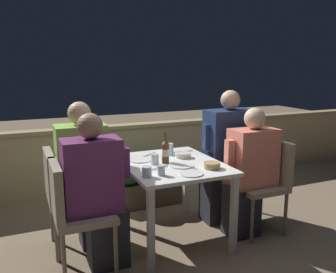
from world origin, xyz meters
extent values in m
plane|color=#847056|center=(0.00, 0.00, 0.00)|extent=(16.00, 16.00, 0.00)
cube|color=tan|center=(0.00, 1.51, 0.39)|extent=(9.00, 0.14, 0.77)
cube|color=tan|center=(0.00, 1.51, 0.79)|extent=(9.00, 0.18, 0.04)
cube|color=white|center=(0.00, 0.00, 0.70)|extent=(0.83, 1.00, 0.03)
cube|color=silver|center=(-0.36, -0.45, 0.34)|extent=(0.05, 0.05, 0.68)
cube|color=silver|center=(0.36, -0.45, 0.34)|extent=(0.05, 0.05, 0.68)
cube|color=silver|center=(-0.36, 0.45, 0.34)|extent=(0.05, 0.05, 0.68)
cube|color=silver|center=(0.36, 0.45, 0.34)|extent=(0.05, 0.05, 0.68)
cube|color=brown|center=(0.06, 0.88, 0.14)|extent=(0.76, 0.36, 0.28)
ellipsoid|color=#194723|center=(-0.15, 0.88, 0.43)|extent=(0.34, 0.47, 0.32)
ellipsoid|color=#194723|center=(0.06, 0.88, 0.43)|extent=(0.34, 0.47, 0.32)
ellipsoid|color=#194723|center=(0.27, 0.88, 0.43)|extent=(0.34, 0.47, 0.32)
cube|color=gray|center=(-0.80, -0.20, 0.44)|extent=(0.43, 0.43, 0.05)
cube|color=gray|center=(-0.99, -0.20, 0.67)|extent=(0.06, 0.43, 0.40)
cylinder|color=#7F705B|center=(-0.99, -0.38, 0.21)|extent=(0.03, 0.03, 0.42)
cylinder|color=#7F705B|center=(-0.62, -0.38, 0.21)|extent=(0.03, 0.03, 0.42)
cylinder|color=#7F705B|center=(-0.99, -0.01, 0.21)|extent=(0.03, 0.03, 0.42)
cylinder|color=#7F705B|center=(-0.62, -0.01, 0.21)|extent=(0.03, 0.03, 0.42)
cube|color=#282833|center=(-0.63, -0.20, 0.23)|extent=(0.30, 0.23, 0.47)
cube|color=#6B2D66|center=(-0.73, -0.20, 0.75)|extent=(0.42, 0.26, 0.56)
cube|color=#6B2D66|center=(-0.48, -0.20, 0.81)|extent=(0.07, 0.07, 0.24)
sphere|color=#99755B|center=(-0.73, -0.20, 1.12)|extent=(0.19, 0.19, 0.19)
cube|color=gray|center=(-0.81, 0.18, 0.44)|extent=(0.43, 0.43, 0.05)
cube|color=gray|center=(-1.00, 0.18, 0.67)|extent=(0.06, 0.43, 0.40)
cylinder|color=#7F705B|center=(-0.99, 0.00, 0.21)|extent=(0.03, 0.03, 0.42)
cylinder|color=#7F705B|center=(-0.62, 0.00, 0.21)|extent=(0.03, 0.03, 0.42)
cylinder|color=#7F705B|center=(-0.99, 0.37, 0.21)|extent=(0.03, 0.03, 0.42)
cylinder|color=#7F705B|center=(-0.62, 0.37, 0.21)|extent=(0.03, 0.03, 0.42)
cube|color=#282833|center=(-0.64, 0.18, 0.23)|extent=(0.29, 0.23, 0.47)
cube|color=#8CCC4C|center=(-0.74, 0.18, 0.77)|extent=(0.41, 0.26, 0.60)
cube|color=#8CCC4C|center=(-0.49, 0.18, 0.84)|extent=(0.07, 0.07, 0.24)
sphere|color=tan|center=(-0.74, 0.18, 1.16)|extent=(0.19, 0.19, 0.19)
cube|color=gray|center=(0.79, -0.18, 0.44)|extent=(0.43, 0.43, 0.05)
cube|color=gray|center=(0.99, -0.18, 0.67)|extent=(0.06, 0.43, 0.40)
cylinder|color=#7F705B|center=(0.61, -0.37, 0.21)|extent=(0.03, 0.03, 0.42)
cylinder|color=#7F705B|center=(0.98, -0.37, 0.21)|extent=(0.03, 0.03, 0.42)
cylinder|color=#7F705B|center=(0.61, 0.00, 0.21)|extent=(0.03, 0.03, 0.42)
cylinder|color=#7F705B|center=(0.98, 0.00, 0.21)|extent=(0.03, 0.03, 0.42)
cube|color=#282833|center=(0.62, -0.18, 0.23)|extent=(0.29, 0.23, 0.47)
cube|color=#E07A66|center=(0.72, -0.18, 0.73)|extent=(0.41, 0.26, 0.52)
cube|color=#E07A66|center=(0.47, -0.18, 0.79)|extent=(0.07, 0.07, 0.24)
sphere|color=beige|center=(0.72, -0.18, 1.09)|extent=(0.19, 0.19, 0.19)
cube|color=gray|center=(0.77, 0.18, 0.44)|extent=(0.43, 0.43, 0.05)
cube|color=gray|center=(0.96, 0.18, 0.67)|extent=(0.06, 0.43, 0.40)
cylinder|color=#7F705B|center=(0.59, -0.01, 0.21)|extent=(0.03, 0.03, 0.42)
cylinder|color=#7F705B|center=(0.96, -0.01, 0.21)|extent=(0.03, 0.03, 0.42)
cylinder|color=#7F705B|center=(0.59, 0.36, 0.21)|extent=(0.03, 0.03, 0.42)
cylinder|color=#7F705B|center=(0.96, 0.36, 0.21)|extent=(0.03, 0.03, 0.42)
cube|color=#282833|center=(0.60, 0.18, 0.23)|extent=(0.33, 0.23, 0.47)
cube|color=navy|center=(0.70, 0.18, 0.79)|extent=(0.47, 0.26, 0.66)
cube|color=navy|center=(0.45, 0.18, 0.87)|extent=(0.07, 0.07, 0.24)
sphere|color=tan|center=(0.70, 0.18, 1.22)|extent=(0.19, 0.19, 0.19)
cylinder|color=brown|center=(-0.05, 0.01, 0.80)|extent=(0.06, 0.06, 0.17)
cylinder|color=beige|center=(-0.05, 0.01, 0.81)|extent=(0.06, 0.06, 0.06)
cone|color=brown|center=(-0.05, 0.01, 0.90)|extent=(0.06, 0.06, 0.03)
cylinder|color=brown|center=(-0.05, 0.01, 0.95)|extent=(0.02, 0.02, 0.07)
cylinder|color=white|center=(-0.23, 0.18, 0.72)|extent=(0.21, 0.21, 0.01)
cylinder|color=white|center=(0.04, -0.12, 0.72)|extent=(0.21, 0.21, 0.01)
cylinder|color=white|center=(0.01, -0.37, 0.72)|extent=(0.19, 0.19, 0.01)
cylinder|color=tan|center=(0.24, -0.29, 0.74)|extent=(0.14, 0.14, 0.05)
torus|color=tan|center=(0.24, -0.29, 0.76)|extent=(0.14, 0.14, 0.01)
cylinder|color=beige|center=(0.17, 0.12, 0.73)|extent=(0.15, 0.15, 0.05)
torus|color=beige|center=(0.17, 0.12, 0.75)|extent=(0.15, 0.15, 0.01)
cylinder|color=silver|center=(0.12, 0.38, 0.75)|extent=(0.07, 0.07, 0.08)
cylinder|color=silver|center=(-0.33, -0.29, 0.75)|extent=(0.07, 0.07, 0.08)
cylinder|color=silver|center=(-0.22, -0.30, 0.75)|extent=(0.06, 0.06, 0.08)
cylinder|color=silver|center=(0.10, 0.26, 0.77)|extent=(0.07, 0.07, 0.11)
cylinder|color=silver|center=(-0.15, 0.01, 0.76)|extent=(0.07, 0.07, 0.09)
cube|color=silver|center=(-0.24, -0.14, 0.72)|extent=(0.16, 0.09, 0.01)
cube|color=silver|center=(-0.08, 0.34, 0.72)|extent=(0.15, 0.11, 0.01)
cube|color=silver|center=(0.28, 0.31, 0.72)|extent=(0.17, 0.03, 0.01)
camera|label=1|loc=(-1.21, -2.74, 1.56)|focal=38.00mm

